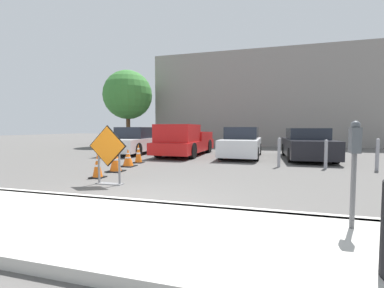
{
  "coord_description": "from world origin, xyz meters",
  "views": [
    {
      "loc": [
        2.22,
        -4.09,
        1.42
      ],
      "look_at": [
        -0.76,
        6.86,
        0.73
      ],
      "focal_mm": 24.0,
      "sensor_mm": 36.0,
      "label": 1
    }
  ],
  "objects": [
    {
      "name": "traffic_cone_fourth",
      "position": [
        -2.67,
        5.48,
        0.39
      ],
      "size": [
        0.4,
        0.4,
        0.8
      ],
      "color": "black",
      "rests_on": "ground_plane"
    },
    {
      "name": "street_tree_behind_lot",
      "position": [
        -8.1,
        14.4,
        4.07
      ],
      "size": [
        3.85,
        3.85,
        6.0
      ],
      "color": "#513823",
      "rests_on": "ground_plane"
    },
    {
      "name": "sidewalk_strip",
      "position": [
        0.0,
        -1.1,
        0.07
      ],
      "size": [
        26.24,
        2.19,
        0.14
      ],
      "color": "beige",
      "rests_on": "ground_plane"
    },
    {
      "name": "parked_car_third",
      "position": [
        4.24,
        8.73,
        0.67
      ],
      "size": [
        1.94,
        4.61,
        1.43
      ],
      "rotation": [
        0.0,
        0.0,
        3.15
      ],
      "color": "black",
      "rests_on": "ground_plane"
    },
    {
      "name": "traffic_cone_nearest",
      "position": [
        -2.32,
        2.24,
        0.34
      ],
      "size": [
        0.38,
        0.38,
        0.71
      ],
      "color": "black",
      "rests_on": "ground_plane"
    },
    {
      "name": "curb_lip",
      "position": [
        0.0,
        0.0,
        0.07
      ],
      "size": [
        26.24,
        0.2,
        0.14
      ],
      "color": "beige",
      "rests_on": "ground_plane"
    },
    {
      "name": "building_facade_backdrop",
      "position": [
        2.64,
        19.23,
        3.81
      ],
      "size": [
        18.79,
        5.0,
        7.62
      ],
      "color": "gray",
      "rests_on": "ground_plane"
    },
    {
      "name": "pickup_truck",
      "position": [
        -1.71,
        8.65,
        0.72
      ],
      "size": [
        2.12,
        5.32,
        1.61
      ],
      "rotation": [
        0.0,
        0.0,
        3.11
      ],
      "color": "red",
      "rests_on": "ground_plane"
    },
    {
      "name": "bollard_third",
      "position": [
        5.97,
        5.78,
        0.57
      ],
      "size": [
        0.12,
        0.12,
        1.08
      ],
      "color": "gray",
      "rests_on": "ground_plane"
    },
    {
      "name": "bollard_nearest",
      "position": [
        2.84,
        5.78,
        0.57
      ],
      "size": [
        0.12,
        0.12,
        1.08
      ],
      "color": "gray",
      "rests_on": "ground_plane"
    },
    {
      "name": "parked_car_nearest",
      "position": [
        -4.67,
        9.07,
        0.69
      ],
      "size": [
        1.94,
        4.73,
        1.48
      ],
      "rotation": [
        0.0,
        0.0,
        3.16
      ],
      "color": "white",
      "rests_on": "ground_plane"
    },
    {
      "name": "traffic_cone_second",
      "position": [
        -2.4,
        3.32,
        0.39
      ],
      "size": [
        0.51,
        0.51,
        0.8
      ],
      "color": "black",
      "rests_on": "ground_plane"
    },
    {
      "name": "parked_car_second",
      "position": [
        1.27,
        8.77,
        0.68
      ],
      "size": [
        1.87,
        4.52,
        1.48
      ],
      "rotation": [
        0.0,
        0.0,
        3.11
      ],
      "color": "silver",
      "rests_on": "ground_plane"
    },
    {
      "name": "bollard_second",
      "position": [
        4.41,
        5.78,
        0.54
      ],
      "size": [
        0.12,
        0.12,
        1.03
      ],
      "color": "gray",
      "rests_on": "ground_plane"
    },
    {
      "name": "traffic_cone_third",
      "position": [
        -2.58,
        4.46,
        0.32
      ],
      "size": [
        0.53,
        0.53,
        0.66
      ],
      "color": "black",
      "rests_on": "ground_plane"
    },
    {
      "name": "parking_meter",
      "position": [
        3.36,
        -0.44,
        1.07
      ],
      "size": [
        0.11,
        0.15,
        1.38
      ],
      "color": "#59595B",
      "rests_on": "sidewalk_strip"
    },
    {
      "name": "ground_plane",
      "position": [
        0.0,
        10.0,
        0.0
      ],
      "size": [
        96.0,
        96.0,
        0.0
      ],
      "primitive_type": "plane",
      "color": "#565451"
    },
    {
      "name": "road_closed_sign",
      "position": [
        -1.5,
        1.54,
        0.84
      ],
      "size": [
        1.04,
        0.2,
        1.5
      ],
      "color": "black",
      "rests_on": "ground_plane"
    }
  ]
}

